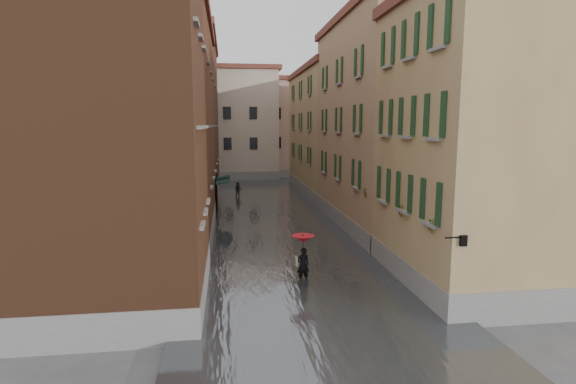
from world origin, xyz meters
TOP-DOWN VIEW (x-y plane):
  - ground at (0.00, 0.00)m, footprint 120.00×120.00m
  - floodwater at (0.00, 13.00)m, footprint 10.00×60.00m
  - building_left_near at (-7.00, -2.00)m, footprint 6.00×8.00m
  - building_left_mid at (-7.00, 9.00)m, footprint 6.00×14.00m
  - building_left_far at (-7.00, 24.00)m, footprint 6.00×16.00m
  - building_right_near at (7.00, -2.00)m, footprint 6.00×8.00m
  - building_right_mid at (7.00, 9.00)m, footprint 6.00×14.00m
  - building_right_far at (7.00, 24.00)m, footprint 6.00×16.00m
  - building_end_cream at (-3.00, 38.00)m, footprint 12.00×9.00m
  - building_end_pink at (6.00, 40.00)m, footprint 10.00×9.00m
  - awning_near at (-3.48, 14.52)m, footprint 1.09×3.37m
  - awning_far at (-3.48, 15.78)m, footprint 1.09×3.17m
  - wall_lantern at (4.33, -6.00)m, footprint 0.71×0.22m
  - window_planters at (4.12, -1.09)m, footprint 0.59×8.51m
  - pedestrian_main at (0.01, -1.01)m, footprint 0.99×0.99m
  - pedestrian_far at (-2.15, 21.59)m, footprint 0.77×0.63m

SIDE VIEW (x-z plane):
  - ground at x=0.00m, z-range 0.00..0.00m
  - floodwater at x=0.00m, z-range 0.00..0.20m
  - pedestrian_far at x=-2.15m, z-range 0.00..1.48m
  - pedestrian_main at x=0.01m, z-range 0.27..2.33m
  - awning_far at x=-3.48m, z-range 1.07..3.87m
  - awning_near at x=-3.48m, z-range 1.08..3.88m
  - wall_lantern at x=4.33m, z-range 2.83..3.18m
  - window_planters at x=4.12m, z-range 3.09..3.93m
  - building_right_near at x=7.00m, z-range 0.00..11.50m
  - building_right_far at x=7.00m, z-range 0.00..11.50m
  - building_end_pink at x=6.00m, z-range 0.00..12.00m
  - building_left_mid at x=-7.00m, z-range 0.00..12.50m
  - building_left_near at x=-7.00m, z-range 0.00..13.00m
  - building_right_mid at x=7.00m, z-range 0.00..13.00m
  - building_end_cream at x=-3.00m, z-range 0.00..13.00m
  - building_left_far at x=-7.00m, z-range 0.00..14.00m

